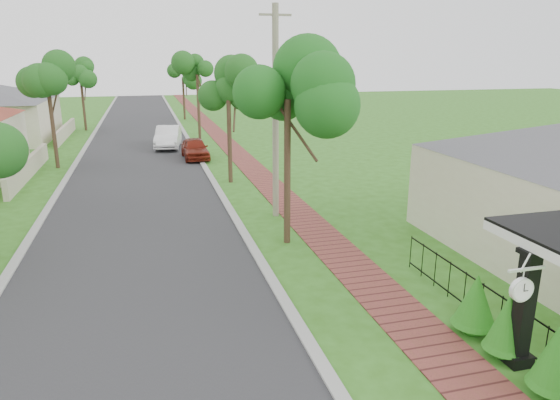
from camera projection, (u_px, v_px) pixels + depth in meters
name	position (u px, v px, depth m)	size (l,w,h in m)	color
ground	(291.00, 370.00, 10.07)	(160.00, 160.00, 0.00)	#316618
road	(139.00, 171.00, 27.89)	(7.00, 120.00, 0.02)	#28282B
kerb_right	(205.00, 167.00, 28.81)	(0.30, 120.00, 0.10)	#9E9E99
kerb_left	(69.00, 174.00, 26.98)	(0.30, 120.00, 0.10)	#9E9E99
sidewalk	(249.00, 165.00, 29.46)	(1.50, 120.00, 0.03)	brown
porch_post	(523.00, 315.00, 9.98)	(0.48, 0.48, 2.52)	black
picket_fence	(501.00, 315.00, 11.16)	(0.03, 8.02, 1.00)	black
street_trees	(136.00, 82.00, 33.03)	(10.70, 37.65, 5.89)	#382619
hedge_row	(536.00, 342.00, 9.54)	(0.89, 4.31, 2.25)	#156A16
parked_car_red	(195.00, 149.00, 31.03)	(1.51, 3.74, 1.28)	maroon
parked_car_white	(168.00, 137.00, 34.88)	(1.56, 4.47, 1.47)	white
near_tree	(288.00, 96.00, 15.71)	(2.40, 2.40, 6.15)	#382619
utility_pole	(276.00, 114.00, 18.83)	(1.20, 0.24, 7.96)	gray
station_clock	(522.00, 288.00, 9.26)	(0.79, 0.13, 0.67)	white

